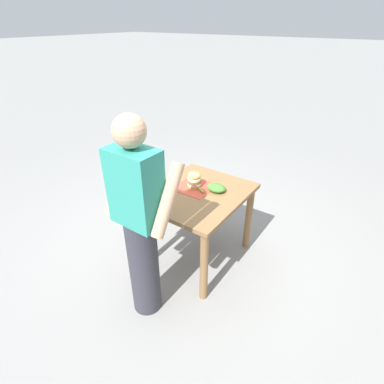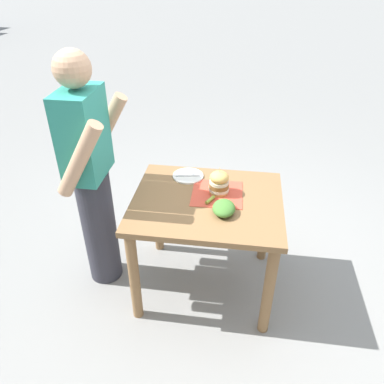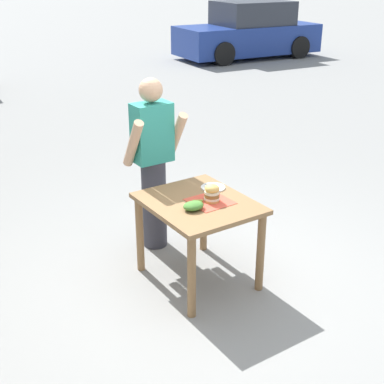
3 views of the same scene
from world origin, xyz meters
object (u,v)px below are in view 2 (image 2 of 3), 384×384
at_px(sandwich, 219,182).
at_px(diner_across_table, 91,176).
at_px(pickle_spear, 210,200).
at_px(patio_table, 207,217).
at_px(side_salad, 224,208).
at_px(side_plate_with_forks, 188,176).

distance_m(sandwich, diner_across_table, 0.84).
height_order(sandwich, pickle_spear, sandwich).
relative_size(patio_table, side_salad, 5.41).
relative_size(sandwich, side_plate_with_forks, 0.87).
bearing_deg(diner_across_table, side_salad, -98.12).
bearing_deg(patio_table, side_plate_with_forks, 31.57).
bearing_deg(sandwich, side_plate_with_forks, 52.37).
xyz_separation_m(patio_table, sandwich, (0.09, -0.07, 0.22)).
bearing_deg(side_salad, patio_table, 42.07).
relative_size(patio_table, sandwich, 5.10).
distance_m(sandwich, side_salad, 0.23).
bearing_deg(patio_table, sandwich, -36.36).
relative_size(patio_table, pickle_spear, 11.42).
height_order(sandwich, side_salad, sandwich).
height_order(patio_table, pickle_spear, pickle_spear).
bearing_deg(diner_across_table, sandwich, -83.69).
height_order(side_plate_with_forks, diner_across_table, diner_across_table).
height_order(sandwich, side_plate_with_forks, sandwich).
relative_size(sandwich, diner_across_table, 0.11).
distance_m(pickle_spear, diner_across_table, 0.80).
height_order(side_plate_with_forks, side_salad, side_salad).
xyz_separation_m(patio_table, diner_across_table, (-0.00, 0.77, 0.25)).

